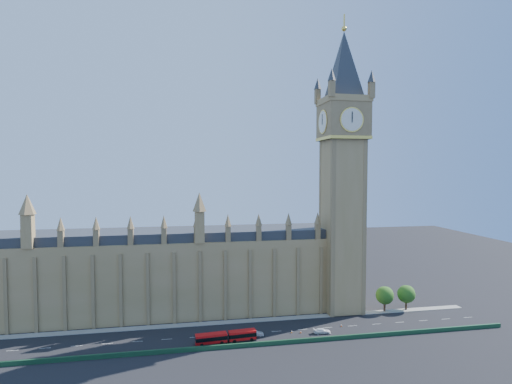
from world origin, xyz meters
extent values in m
plane|color=black|center=(0.00, 0.00, 0.00)|extent=(400.00, 400.00, 0.00)
cube|color=olive|center=(-25.00, 22.00, 12.50)|extent=(120.00, 20.00, 25.00)
cube|color=#2D3035|center=(-25.00, 22.00, 26.50)|extent=(120.00, 18.00, 3.00)
cube|color=olive|center=(38.00, 14.00, 29.00)|extent=(12.00, 12.00, 58.00)
cube|color=olive|center=(38.00, 14.00, 64.00)|extent=(14.00, 14.00, 12.00)
cylinder|color=silver|center=(38.00, 6.85, 64.00)|extent=(7.20, 0.30, 7.20)
cube|color=olive|center=(38.00, 14.00, 71.00)|extent=(14.50, 14.50, 2.00)
pyramid|color=#2D3035|center=(38.00, 14.00, 94.00)|extent=(20.59, 20.59, 22.00)
sphere|color=#F2C64C|center=(38.00, 14.00, 94.80)|extent=(1.80, 1.80, 1.80)
cube|color=#1E4C2D|center=(0.00, -9.00, 0.60)|extent=(160.00, 0.60, 1.20)
cube|color=gray|center=(0.00, 9.50, 0.08)|extent=(160.00, 3.00, 0.16)
cylinder|color=#382619|center=(52.00, 10.00, 2.00)|extent=(0.70, 0.70, 4.00)
sphere|color=#245015|center=(52.00, 10.00, 5.50)|extent=(6.00, 6.00, 6.00)
sphere|color=#245015|center=(52.80, 10.30, 6.10)|extent=(4.38, 4.38, 4.38)
cylinder|color=#382619|center=(60.00, 10.00, 2.00)|extent=(0.70, 0.70, 4.00)
sphere|color=#245015|center=(60.00, 10.00, 5.50)|extent=(6.00, 6.00, 6.00)
sphere|color=#245015|center=(60.80, 10.30, 6.10)|extent=(4.38, 4.38, 4.38)
cube|color=red|center=(-7.71, -5.35, 1.44)|extent=(8.81, 3.10, 2.88)
cube|color=red|center=(0.99, -4.64, 1.44)|extent=(7.85, 3.02, 2.88)
cube|color=black|center=(-7.71, -5.35, 1.79)|extent=(8.86, 3.15, 1.09)
cube|color=black|center=(0.99, -4.64, 1.79)|extent=(7.91, 3.07, 1.09)
cylinder|color=black|center=(-3.60, -5.02, 1.30)|extent=(0.96, 2.36, 2.30)
cylinder|color=black|center=(-10.37, -6.78, 0.48)|extent=(0.98, 0.37, 0.96)
cylinder|color=black|center=(-10.57, -4.38, 0.48)|extent=(0.98, 0.37, 0.96)
cylinder|color=black|center=(-4.86, -6.32, 0.48)|extent=(0.98, 0.37, 0.96)
cylinder|color=black|center=(-5.06, -3.93, 0.48)|extent=(0.98, 0.37, 0.96)
cylinder|color=black|center=(-1.36, -6.04, 0.48)|extent=(0.98, 0.37, 0.96)
cylinder|color=black|center=(-1.55, -3.64, 0.48)|extent=(0.98, 0.37, 0.96)
cylinder|color=black|center=(3.54, -5.64, 0.48)|extent=(0.98, 0.37, 0.96)
cylinder|color=black|center=(3.35, -3.24, 0.48)|extent=(0.98, 0.37, 0.96)
imported|color=#43464B|center=(-2.00, -4.55, 0.74)|extent=(4.45, 2.10, 1.47)
imported|color=#B4B7BD|center=(5.36, -2.35, 0.72)|extent=(4.49, 1.85, 1.45)
imported|color=white|center=(24.81, -3.93, 0.73)|extent=(5.13, 2.33, 1.46)
cube|color=black|center=(16.11, -1.97, 0.02)|extent=(0.53, 0.53, 0.04)
cone|color=orange|center=(16.11, -1.97, 0.35)|extent=(0.58, 0.58, 0.71)
cylinder|color=white|center=(16.11, -1.97, 0.46)|extent=(0.34, 0.34, 0.12)
cube|color=black|center=(32.38, -0.07, 0.02)|extent=(0.49, 0.49, 0.04)
cone|color=#F1560C|center=(32.38, -0.07, 0.33)|extent=(0.54, 0.54, 0.66)
cylinder|color=white|center=(32.38, -0.07, 0.42)|extent=(0.32, 0.32, 0.11)
cube|color=black|center=(22.84, -3.23, 0.02)|extent=(0.50, 0.50, 0.04)
cone|color=orange|center=(22.84, -3.23, 0.34)|extent=(0.55, 0.55, 0.68)
cylinder|color=white|center=(22.84, -3.23, 0.43)|extent=(0.33, 0.33, 0.12)
cube|color=black|center=(18.67, -2.58, 0.02)|extent=(0.42, 0.42, 0.04)
cone|color=#DB4A0B|center=(18.67, -2.58, 0.34)|extent=(0.46, 0.46, 0.68)
cylinder|color=white|center=(18.67, -2.58, 0.43)|extent=(0.33, 0.33, 0.12)
camera|label=1|loc=(-14.63, -113.36, 47.66)|focal=28.00mm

